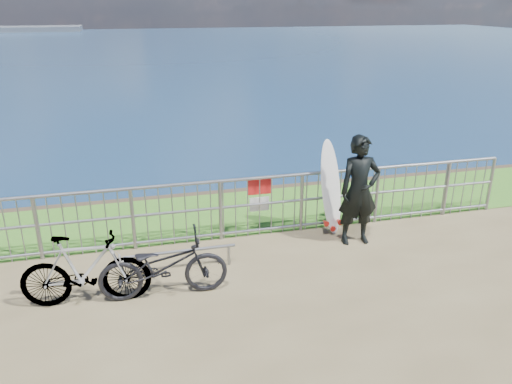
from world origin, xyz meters
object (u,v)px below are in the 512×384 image
object	(u,v)px
bicycle_far	(85,270)
bicycle_near	(163,266)
surfer	(359,191)
surfboard	(331,191)

from	to	relation	value
bicycle_far	bicycle_near	bearing A→B (deg)	-87.99
surfer	surfboard	xyz separation A→B (m)	(-0.29, 0.52, -0.17)
surfboard	bicycle_far	world-z (taller)	surfboard
surfer	bicycle_far	xyz separation A→B (m)	(-4.46, -0.85, -0.44)
surfer	bicycle_near	size ratio (longest dim) A/B	1.06
bicycle_near	bicycle_far	world-z (taller)	bicycle_far
surfboard	bicycle_near	bearing A→B (deg)	-155.28
surfer	bicycle_near	xyz separation A→B (m)	(-3.41, -0.91, -0.49)
surfer	surfboard	bearing A→B (deg)	122.47
bicycle_near	bicycle_far	size ratio (longest dim) A/B	1.03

